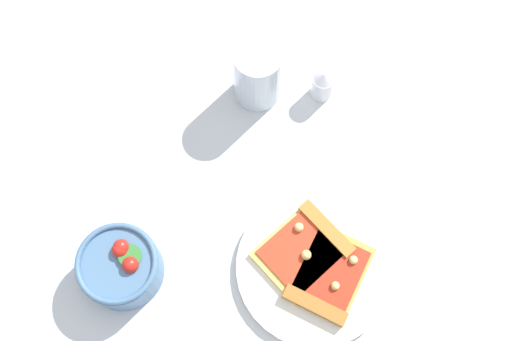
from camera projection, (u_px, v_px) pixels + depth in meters
name	position (u px, v px, depth m)	size (l,w,h in m)	color
ground_plane	(285.00, 238.00, 0.96)	(2.40, 2.40, 0.00)	silver
plate	(314.00, 268.00, 0.94)	(0.23, 0.23, 0.01)	silver
pizza_slice_near	(327.00, 280.00, 0.92)	(0.13, 0.10, 0.02)	gold
pizza_slice_far	(307.00, 247.00, 0.94)	(0.14, 0.13, 0.02)	#E5B256
salad_bowl	(121.00, 267.00, 0.91)	(0.12, 0.12, 0.08)	#4C7299
soda_glass	(258.00, 75.00, 0.99)	(0.07, 0.07, 0.12)	silver
pepper_shaker	(323.00, 84.00, 1.01)	(0.03, 0.03, 0.06)	silver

